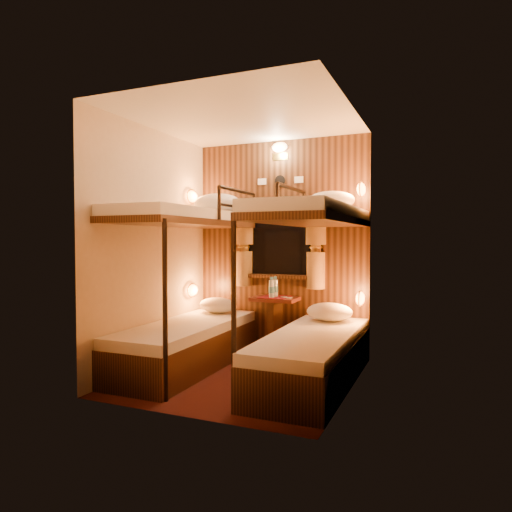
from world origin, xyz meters
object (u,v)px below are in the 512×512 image
at_px(bottle_left, 272,289).
at_px(bunk_right, 312,321).
at_px(bottle_right, 275,288).
at_px(bunk_left, 187,312).
at_px(table, 275,318).

bearing_deg(bottle_left, bunk_right, -47.44).
bearing_deg(bottle_right, bottle_left, -96.49).
xyz_separation_m(bunk_left, table, (0.65, 0.78, -0.14)).
bearing_deg(bottle_right, table, -76.79).
height_order(bunk_left, bottle_right, bunk_left).
bearing_deg(bottle_left, bottle_right, 83.51).
relative_size(bottle_left, bottle_right, 1.00).
bearing_deg(bunk_right, table, 129.67).
xyz_separation_m(bunk_left, bunk_right, (1.30, 0.00, 0.00)).
distance_m(table, bottle_left, 0.34).
relative_size(bunk_left, bottle_left, 8.40).
bearing_deg(bunk_right, bottle_right, 128.99).
bearing_deg(table, bottle_left, -105.45).
height_order(bunk_right, table, bunk_right).
xyz_separation_m(bottle_left, bottle_right, (0.01, 0.09, 0.00)).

